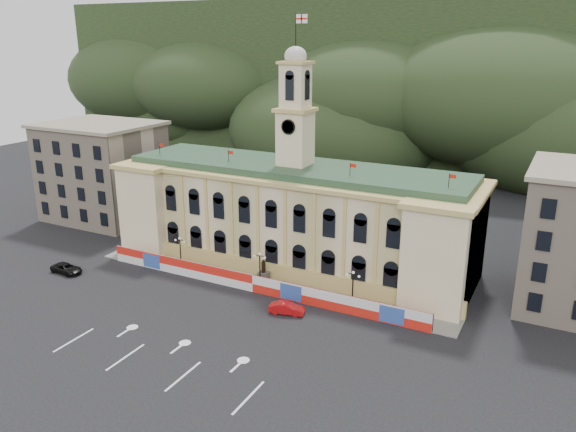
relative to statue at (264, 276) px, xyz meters
The scene contains 13 objects.
ground 18.04m from the statue, 90.00° to the right, with size 260.00×260.00×0.00m, color black.
lane_markings 23.03m from the statue, 90.00° to the right, with size 26.00×10.00×0.02m, color white, non-canonical shape.
hill_ridge 105.59m from the statue, 89.98° to the left, with size 230.00×80.00×64.00m.
city_hall 11.71m from the statue, 90.00° to the left, with size 56.20×17.60×37.10m.
side_building_left 45.63m from the statue, 163.26° to the left, with size 21.00×17.00×18.60m.
hoarding_fence 2.93m from the statue, 88.90° to the right, with size 50.00×0.44×2.50m.
pavement 1.13m from the statue, 90.00° to the right, with size 56.00×5.50×0.16m, color slate.
statue is the anchor object (origin of this frame).
lamp_left 14.16m from the statue, behind, with size 1.96×0.44×5.15m.
lamp_center 2.14m from the statue, 90.00° to the right, with size 1.96×0.44×5.15m.
lamp_right 14.16m from the statue, ahead, with size 1.96×0.44×5.15m.
red_sedan 9.76m from the statue, 42.47° to the right, with size 4.84×2.64×1.51m, color #A00B0D.
black_suv 30.12m from the statue, 160.01° to the right, with size 5.25×2.59×1.43m, color black.
Camera 1 is at (37.25, -46.19, 34.06)m, focal length 35.00 mm.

